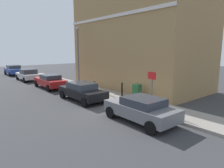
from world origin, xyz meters
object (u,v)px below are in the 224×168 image
car_grey (141,109)px  car_silver (28,75)px  car_black (82,91)px  utility_cabinet (137,93)px  car_blue (14,70)px  street_sign (152,85)px  bollard_near_cabinet (122,89)px  lamppost (78,54)px  car_red (50,81)px  bollard_far_kerb (94,87)px

car_grey → car_silver: size_ratio=0.96×
car_grey → car_black: bearing=1.2°
utility_cabinet → car_black: bearing=133.5°
car_grey → utility_cabinet: size_ratio=3.43×
car_blue → street_sign: size_ratio=1.70×
bollard_near_cabinet → car_blue: bearing=98.1°
car_black → lamppost: 6.28m
car_grey → utility_cabinet: 3.89m
car_black → car_red: bearing=-1.2°
car_red → utility_cabinet: car_red is taller
car_red → bollard_near_cabinet: 7.81m
bollard_near_cabinet → lamppost: 6.80m
utility_cabinet → street_sign: size_ratio=0.50×
bollard_far_kerb → car_black: bearing=-156.3°
bollard_far_kerb → car_silver: bearing=97.9°
car_silver → bollard_far_kerb: car_silver is taller
car_grey → lamppost: lamppost is taller
car_blue → bollard_near_cabinet: (2.91, -20.38, -0.06)m
utility_cabinet → car_blue: bearing=97.3°
car_silver → bollard_far_kerb: 11.79m
car_red → car_silver: (-0.14, 6.28, 0.02)m
bollard_far_kerb → lamppost: lamppost is taller
utility_cabinet → bollard_near_cabinet: 1.68m
car_blue → car_grey: bearing=-179.6°
car_grey → car_blue: (-0.14, 24.88, 0.06)m
car_blue → lamppost: 14.59m
bollard_far_kerb → car_grey: bearing=-103.1°
car_black → bollard_far_kerb: 1.70m
car_silver → street_sign: street_sign is taller
car_black → lamppost: lamppost is taller
car_black → bollard_near_cabinet: (2.85, -1.22, -0.00)m
car_red → utility_cabinet: 9.36m
car_blue → lamppost: bearing=-168.9°
car_black → car_blue: 19.16m
bollard_far_kerb → lamppost: 5.21m
car_silver → bollard_far_kerb: size_ratio=3.96×
car_grey → bollard_near_cabinet: (2.78, 4.50, 0.00)m
car_silver → bollard_far_kerb: (1.62, -11.68, -0.02)m
car_red → street_sign: (1.68, -11.08, 0.96)m
car_red → car_blue: car_blue is taller
car_black → car_blue: (-0.07, 19.16, 0.05)m
bollard_near_cabinet → lamppost: lamppost is taller
car_silver → car_black: bearing=-179.6°
car_grey → street_sign: bearing=-66.3°
car_red → car_blue: size_ratio=1.12×
bollard_near_cabinet → car_red: bearing=110.8°
bollard_far_kerb → lamppost: bearing=75.6°
car_black → utility_cabinet: car_black is taller
car_black → car_blue: bearing=-0.2°
car_blue → bollard_near_cabinet: 20.59m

